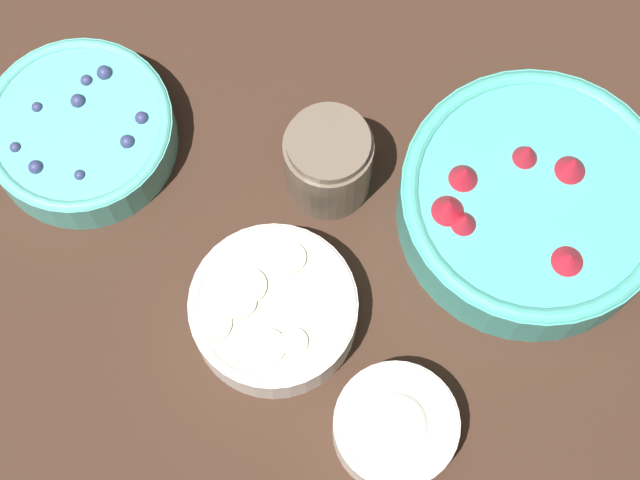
# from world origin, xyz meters

# --- Properties ---
(ground_plane) EXTENTS (4.00, 4.00, 0.00)m
(ground_plane) POSITION_xyz_m (0.00, 0.00, 0.00)
(ground_plane) COLOR #382319
(bowl_strawberries) EXTENTS (0.24, 0.24, 0.08)m
(bowl_strawberries) POSITION_xyz_m (-0.26, 0.12, 0.04)
(bowl_strawberries) COLOR #47AD9E
(bowl_strawberries) RESTS_ON ground_plane
(bowl_blueberries) EXTENTS (0.18, 0.18, 0.05)m
(bowl_blueberries) POSITION_xyz_m (0.05, -0.17, 0.03)
(bowl_blueberries) COLOR #56B7A8
(bowl_blueberries) RESTS_ON ground_plane
(bowl_bananas) EXTENTS (0.15, 0.15, 0.05)m
(bowl_bananas) POSITION_xyz_m (-0.01, 0.07, 0.03)
(bowl_bananas) COLOR silver
(bowl_bananas) RESTS_ON ground_plane
(bowl_cream) EXTENTS (0.11, 0.11, 0.06)m
(bowl_cream) POSITION_xyz_m (-0.04, 0.22, 0.03)
(bowl_cream) COLOR white
(bowl_cream) RESTS_ON ground_plane
(jar_chocolate) EXTENTS (0.08, 0.08, 0.09)m
(jar_chocolate) POSITION_xyz_m (-0.12, -0.01, 0.04)
(jar_chocolate) COLOR brown
(jar_chocolate) RESTS_ON ground_plane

